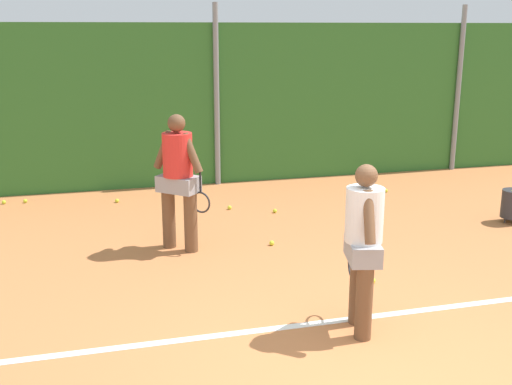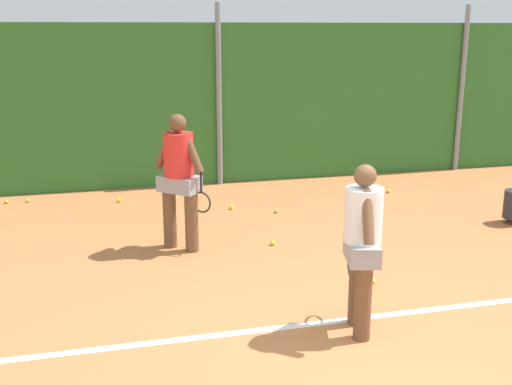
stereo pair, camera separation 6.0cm
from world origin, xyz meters
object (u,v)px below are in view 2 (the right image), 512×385
Objects in this scene: tennis_ball_8 at (231,207)px; tennis_ball_9 at (119,200)px; player_foreground_near at (362,240)px; tennis_ball_4 at (276,211)px; tennis_ball_2 at (28,200)px; tennis_ball_10 at (355,191)px; tennis_ball_1 at (373,281)px; tennis_ball_11 at (273,243)px; player_midcourt at (179,175)px; tennis_ball_3 at (7,202)px; tennis_ball_6 at (388,191)px.

tennis_ball_8 is 1.95m from tennis_ball_9.
player_foreground_near is 24.94× the size of tennis_ball_4.
player_foreground_near is 24.94× the size of tennis_ball_9.
tennis_ball_2 is 1.00× the size of tennis_ball_10.
tennis_ball_1 is 1.00× the size of tennis_ball_11.
tennis_ball_11 is (-0.15, 2.53, -0.89)m from player_foreground_near.
player_foreground_near is 3.03m from player_midcourt.
player_foreground_near reaches higher than tennis_ball_3.
tennis_ball_8 is (-2.92, -0.33, 0.00)m from tennis_ball_6.
tennis_ball_8 is (-0.65, 0.37, 0.00)m from tennis_ball_4.
tennis_ball_9 is (-2.69, 4.20, 0.00)m from tennis_ball_1.
tennis_ball_10 is (-0.57, 0.14, 0.00)m from tennis_ball_6.
tennis_ball_9 is at bearing 125.76° from tennis_ball_11.
tennis_ball_8 is (-0.95, 3.33, 0.00)m from tennis_ball_1.
player_foreground_near is at bearing -118.87° from tennis_ball_6.
player_midcourt is 27.11× the size of tennis_ball_1.
tennis_ball_10 is 3.14m from tennis_ball_11.
tennis_ball_8 is at bearing -19.42° from tennis_ball_3.
tennis_ball_2 is 4.20m from tennis_ball_4.
tennis_ball_11 is at bearing -54.24° from tennis_ball_9.
tennis_ball_1 and tennis_ball_2 have the same top height.
player_midcourt reaches higher than tennis_ball_8.
tennis_ball_8 is 1.00× the size of tennis_ball_11.
tennis_ball_1 is at bearing -45.42° from tennis_ball_3.
player_midcourt reaches higher than tennis_ball_11.
tennis_ball_8 is 2.40m from tennis_ball_10.
tennis_ball_10 is (5.92, -0.78, 0.00)m from tennis_ball_3.
tennis_ball_4 and tennis_ball_11 have the same top height.
tennis_ball_11 is (-2.73, -2.14, 0.00)m from tennis_ball_6.
tennis_ball_2 is at bearing -2.59° from tennis_ball_3.
tennis_ball_3 and tennis_ball_4 have the same top height.
tennis_ball_10 is (3.37, 2.10, -0.97)m from player_midcourt.
tennis_ball_3 is (-4.52, 4.59, 0.00)m from tennis_ball_1.
tennis_ball_6 is 1.00× the size of tennis_ball_11.
tennis_ball_6 is 3.46m from tennis_ball_11.
tennis_ball_1 is 1.00× the size of tennis_ball_4.
tennis_ball_4 is at bearing 72.07° from tennis_ball_11.
player_foreground_near is 24.94× the size of tennis_ball_8.
tennis_ball_6 is at bearing 61.82° from tennis_ball_1.
tennis_ball_1 is 1.00× the size of tennis_ball_10.
player_midcourt is 2.15m from tennis_ball_8.
tennis_ball_1 is (1.97, -1.70, -0.97)m from player_midcourt.
tennis_ball_3 and tennis_ball_10 have the same top height.
tennis_ball_4 is 1.00× the size of tennis_ball_9.
tennis_ball_2 is 1.00× the size of tennis_ball_6.
tennis_ball_11 is at bearing 16.63° from player_foreground_near.
tennis_ball_3 is (-2.55, 2.89, -0.97)m from player_midcourt.
tennis_ball_4 is at bearing -162.88° from tennis_ball_6.
tennis_ball_6 is (6.14, -0.91, 0.00)m from tennis_ball_2.
tennis_ball_11 is (0.19, -1.81, 0.00)m from tennis_ball_8.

